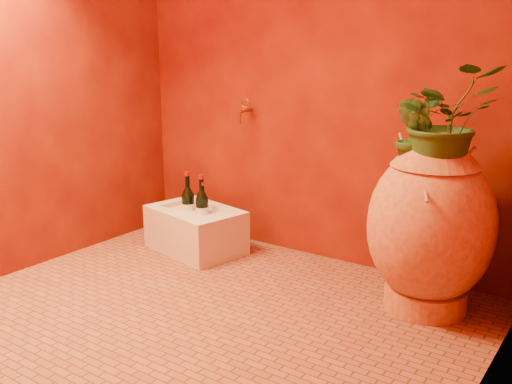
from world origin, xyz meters
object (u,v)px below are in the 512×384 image
Objects in this scene: stone_basin at (196,231)px; wine_bottle_a at (202,209)px; wall_tap at (244,109)px; wine_bottle_c at (203,212)px; wine_bottle_b at (188,206)px; amphora at (431,225)px.

stone_basin is 1.91× the size of wine_bottle_a.
wall_tap is at bearing 59.26° from stone_basin.
wall_tap is at bearing 64.20° from wine_bottle_c.
wine_bottle_b is at bearing 160.16° from stone_basin.
amphora reaches higher than stone_basin.
wine_bottle_a is 0.02m from wine_bottle_c.
stone_basin is 0.15m from wine_bottle_a.
wall_tap reaches higher than wine_bottle_a.
wine_bottle_b is at bearing 179.51° from amphora.
amphora reaches higher than wine_bottle_a.
stone_basin is 0.14m from wine_bottle_c.
wine_bottle_b is 0.13m from wine_bottle_c.
wine_bottle_c is (0.13, -0.01, -0.02)m from wine_bottle_b.
amphora is 1.32× the size of stone_basin.
amphora is at bearing -11.85° from wall_tap.
amphora is at bearing -0.49° from wine_bottle_b.
amphora is at bearing -0.21° from wine_bottle_c.
amphora is at bearing 0.68° from stone_basin.
wall_tap reaches higher than stone_basin.
wine_bottle_b is at bearing 176.49° from wine_bottle_c.
wine_bottle_b is 0.71m from wall_tap.
wall_tap reaches higher than wine_bottle_b.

